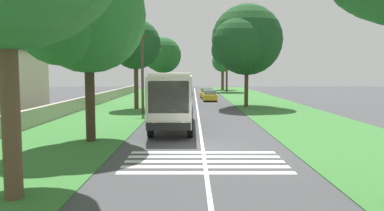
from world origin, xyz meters
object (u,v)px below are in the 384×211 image
roadside_tree_right_0 (222,62)px  roadside_tree_right_1 (226,51)px  roadside_tree_left_0 (135,46)px  roadside_tree_left_1 (162,56)px  roadside_tree_left_2 (84,19)px  trailing_minibus_0 (186,85)px  trailing_car_1 (210,96)px  roadside_tree_right_3 (245,42)px  utility_pole (142,70)px  coach_bus (174,96)px  trailing_car_2 (206,93)px  trailing_car_0 (182,100)px

roadside_tree_right_0 → roadside_tree_right_1: bearing=-179.4°
roadside_tree_left_0 → roadside_tree_left_1: bearing=-2.3°
roadside_tree_left_2 → roadside_tree_left_1: bearing=-1.1°
trailing_minibus_0 → roadside_tree_right_1: roadside_tree_right_1 is taller
trailing_car_1 → roadside_tree_left_2: bearing=164.6°
roadside_tree_left_2 → roadside_tree_right_3: bearing=-28.9°
trailing_car_1 → roadside_tree_right_0: (31.12, -4.05, 5.26)m
utility_pole → trailing_minibus_0: bearing=-6.2°
utility_pole → coach_bus: bearing=-158.7°
roadside_tree_right_0 → roadside_tree_right_3: (-39.88, 0.75, 1.06)m
roadside_tree_left_0 → utility_pole: 5.64m
roadside_tree_right_0 → roadside_tree_right_3: 39.90m
roadside_tree_right_1 → utility_pole: size_ratio=1.44×
roadside_tree_left_0 → roadside_tree_right_0: 43.73m
trailing_car_1 → roadside_tree_right_0: bearing=-7.4°
trailing_minibus_0 → roadside_tree_right_3: 25.58m
trailing_minibus_0 → roadside_tree_right_0: bearing=-25.3°
trailing_car_1 → trailing_car_2: (6.20, 0.24, 0.00)m
coach_bus → roadside_tree_left_0: size_ratio=1.23×
trailing_car_2 → utility_pole: bearing=163.4°
trailing_car_2 → roadside_tree_left_1: roadside_tree_left_1 is taller
roadside_tree_right_0 → coach_bus: bearing=172.1°
trailing_car_0 → roadside_tree_left_2: (-21.84, 4.63, 5.94)m
roadside_tree_left_0 → roadside_tree_left_1: size_ratio=0.97×
coach_bus → roadside_tree_right_1: 47.49m
roadside_tree_right_1 → utility_pole: roadside_tree_right_1 is taller
trailing_car_0 → roadside_tree_right_0: roadside_tree_right_0 is taller
roadside_tree_right_1 → roadside_tree_left_0: bearing=159.8°
trailing_car_2 → utility_pole: 23.10m
roadside_tree_left_0 → roadside_tree_right_1: (33.47, -12.31, 1.28)m
roadside_tree_left_0 → roadside_tree_right_0: size_ratio=1.09×
trailing_car_0 → roadside_tree_right_1: (30.12, -7.57, 7.06)m
roadside_tree_right_1 → roadside_tree_left_2: bearing=166.8°
roadside_tree_right_0 → roadside_tree_left_0: bearing=163.8°
trailing_car_0 → roadside_tree_right_0: size_ratio=0.52×
coach_bus → roadside_tree_right_0: bearing=-7.9°
coach_bus → roadside_tree_right_0: roadside_tree_right_0 is taller
roadside_tree_right_3 → roadside_tree_right_1: bearing=-1.5°
trailing_car_0 → roadside_tree_right_1: size_ratio=0.40×
coach_bus → trailing_car_1: 24.21m
coach_bus → roadside_tree_left_1: roadside_tree_left_1 is taller
trailing_car_2 → roadside_tree_right_1: (16.42, -4.38, 7.06)m
coach_bus → trailing_car_2: size_ratio=2.60×
coach_bus → roadside_tree_left_1: size_ratio=1.19×
trailing_minibus_0 → roadside_tree_left_0: 27.04m
roadside_tree_left_1 → utility_pole: bearing=-179.1°
roadside_tree_left_1 → roadside_tree_left_2: roadside_tree_left_2 is taller
roadside_tree_left_2 → utility_pole: 13.93m
trailing_car_0 → roadside_tree_right_0: (38.62, -7.49, 5.26)m
roadside_tree_left_0 → roadside_tree_right_1: bearing=-20.2°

